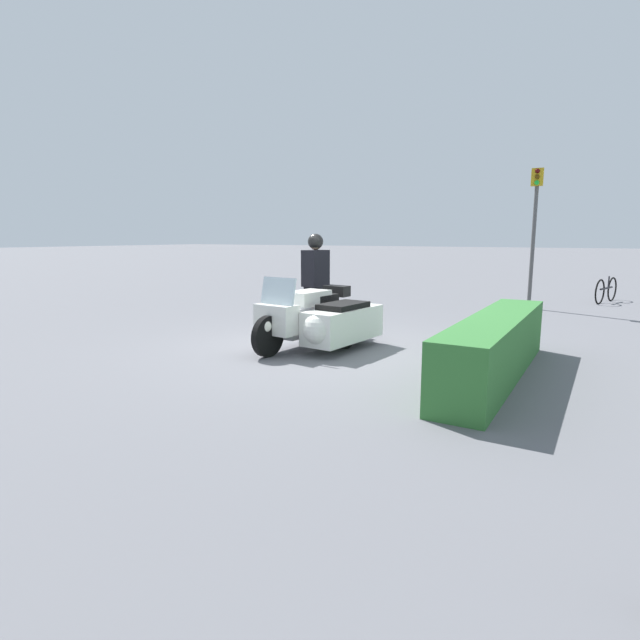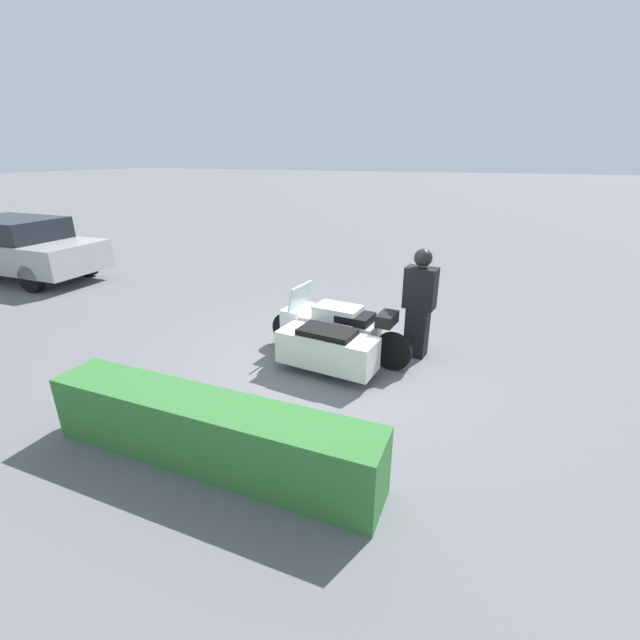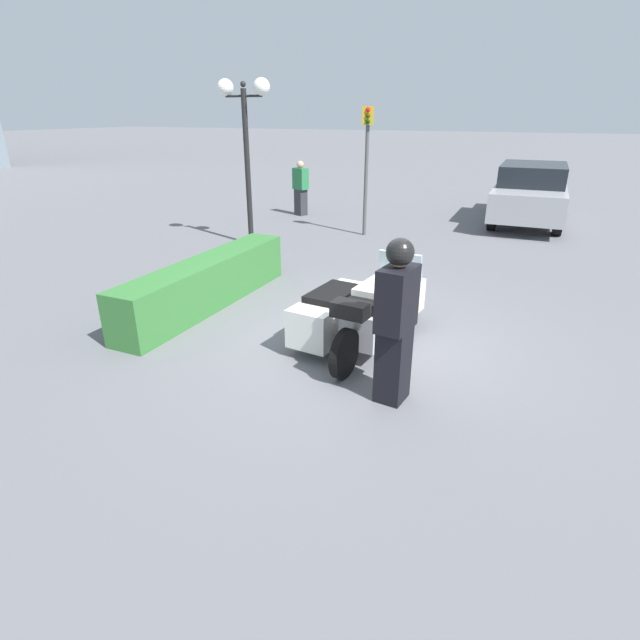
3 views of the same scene
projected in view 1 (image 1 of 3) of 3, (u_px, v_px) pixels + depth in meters
name	position (u px, v px, depth m)	size (l,w,h in m)	color
ground_plane	(326.00, 348.00, 7.84)	(160.00, 160.00, 0.00)	slate
police_motorcycle	(321.00, 320.00, 7.73)	(2.48, 1.38, 1.14)	black
officer_rider	(316.00, 280.00, 9.14)	(0.52, 0.35, 1.78)	black
hedge_bush_curbside	(495.00, 347.00, 6.17)	(3.78, 0.61, 0.76)	#337033
traffic_light_far	(535.00, 217.00, 11.76)	(0.23, 0.27, 3.29)	#4C4C4C
bicycle_parked	(606.00, 290.00, 13.26)	(1.58, 0.50, 0.71)	black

